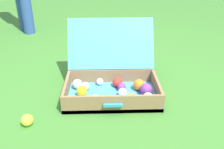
% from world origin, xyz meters
% --- Properties ---
extents(ground_plane, '(16.00, 16.00, 0.00)m').
position_xyz_m(ground_plane, '(0.00, 0.00, 0.00)').
color(ground_plane, '#3D7A2D').
extents(open_suitcase, '(0.60, 0.56, 0.44)m').
position_xyz_m(open_suitcase, '(-0.01, 0.03, 0.10)').
color(open_suitcase, '#4799C6').
rests_on(open_suitcase, ground).
extents(stray_ball_on_grass, '(0.07, 0.07, 0.07)m').
position_xyz_m(stray_ball_on_grass, '(-0.48, -0.31, 0.03)').
color(stray_ball_on_grass, '#CCDB38').
rests_on(stray_ball_on_grass, ground).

